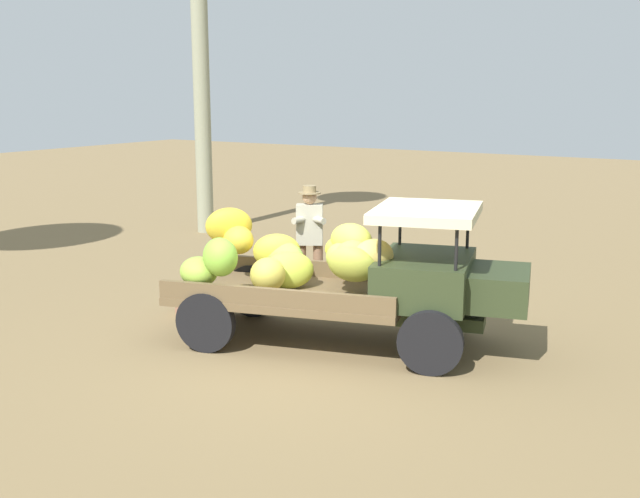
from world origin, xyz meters
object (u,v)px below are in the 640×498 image
truck (351,274)px  loose_banana_bunch (337,281)px  farmer (310,236)px  wooden_crate (200,299)px

truck → loose_banana_bunch: (-1.50, 2.23, -0.77)m
truck → loose_banana_bunch: truck is taller
truck → loose_banana_bunch: 2.79m
truck → farmer: bearing=121.6°
loose_banana_bunch → wooden_crate: bearing=-117.9°
truck → loose_banana_bunch: bearing=108.7°
wooden_crate → loose_banana_bunch: bearing=62.1°
truck → farmer: (-1.54, 1.44, 0.11)m
loose_banana_bunch → farmer: bearing=-92.7°
farmer → truck: bearing=17.3°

